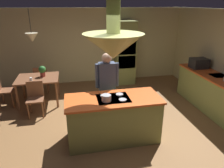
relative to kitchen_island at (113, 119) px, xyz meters
The scene contains 16 objects.
ground 0.51m from the kitchen_island, 90.00° to the left, with size 8.16×8.16×0.00m, color olive.
wall_back 3.74m from the kitchen_island, 90.00° to the left, with size 6.80×0.10×2.55m, color beige.
kitchen_island is the anchor object (origin of this frame).
counter_run_right 2.95m from the kitchen_island, 15.72° to the left, with size 0.73×2.43×0.94m.
oven_tower 3.48m from the kitchen_island, 71.26° to the left, with size 0.66×0.62×2.15m.
dining_table 2.71m from the kitchen_island, 128.99° to the left, with size 1.13×0.93×0.76m.
person_at_island 0.85m from the kitchen_island, 89.63° to the left, with size 0.53×0.23×1.69m.
range_hood 1.52m from the kitchen_island, 90.00° to the left, with size 1.10×1.10×1.00m.
pendant_light_over_table 3.04m from the kitchen_island, 128.99° to the left, with size 0.32×0.32×0.82m.
chair_facing_island 2.21m from the kitchen_island, 140.27° to the left, with size 0.40×0.40×0.87m.
chair_by_back_wall 3.26m from the kitchen_island, 121.38° to the left, with size 0.40×0.40×0.87m.
chair_at_corner 3.37m from the kitchen_island, 141.51° to the left, with size 0.40×0.40×0.87m.
potted_plant_on_table 2.72m from the kitchen_island, 125.53° to the left, with size 0.20×0.20×0.30m.
cup_on_table 2.64m from the kitchen_island, 134.42° to the left, with size 0.07×0.07×0.09m, color white.
microwave_on_counter 3.28m from the kitchen_island, 28.10° to the left, with size 0.46×0.36×0.28m, color #232326.
cooking_pot_on_cooktop 0.58m from the kitchen_island, 140.91° to the right, with size 0.18×0.18×0.12m, color #B2B2B7.
Camera 1 is at (-0.77, -3.83, 2.68)m, focal length 33.35 mm.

